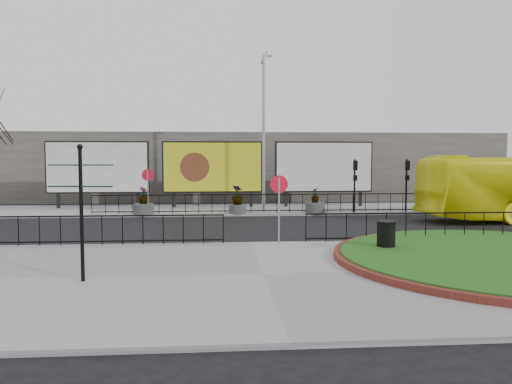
{
  "coord_description": "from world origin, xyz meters",
  "views": [
    {
      "loc": [
        -1.2,
        -18.13,
        3.24
      ],
      "look_at": [
        0.36,
        2.01,
        1.82
      ],
      "focal_mm": 35.0,
      "sensor_mm": 36.0,
      "label": 1
    }
  ],
  "objects": [
    {
      "name": "planter_b",
      "position": [
        -0.11,
        9.4,
        0.74
      ],
      "size": [
        0.94,
        0.94,
        1.57
      ],
      "color": "#4C4C4F",
      "rests_on": "pavement_far"
    },
    {
      "name": "railing_near_left",
      "position": [
        -6.0,
        -0.3,
        0.67
      ],
      "size": [
        10.0,
        0.1,
        1.1
      ],
      "primitive_type": null,
      "color": "black",
      "rests_on": "pavement_near"
    },
    {
      "name": "fingerpost_sign",
      "position": [
        -4.6,
        -5.44,
        2.2
      ],
      "size": [
        1.62,
        0.45,
        3.45
      ],
      "rotation": [
        0.0,
        0.0,
        -0.19
      ],
      "color": "black",
      "rests_on": "pavement_near"
    },
    {
      "name": "signal_pole_b",
      "position": [
        9.5,
        9.34,
        2.1
      ],
      "size": [
        0.22,
        0.26,
        3.0
      ],
      "color": "black",
      "rests_on": "pavement_far"
    },
    {
      "name": "pavement_far",
      "position": [
        0.0,
        12.0,
        0.06
      ],
      "size": [
        44.0,
        6.0,
        0.12
      ],
      "primitive_type": "cube",
      "color": "gray",
      "rests_on": "ground"
    },
    {
      "name": "billboard_mid",
      "position": [
        -1.5,
        12.97,
        2.6
      ],
      "size": [
        6.2,
        0.31,
        4.1
      ],
      "color": "black",
      "rests_on": "pavement_far"
    },
    {
      "name": "railing_near_right",
      "position": [
        6.5,
        -0.3,
        0.67
      ],
      "size": [
        9.0,
        0.1,
        1.1
      ],
      "primitive_type": null,
      "color": "black",
      "rests_on": "pavement_near"
    },
    {
      "name": "pavement_near",
      "position": [
        0.0,
        -5.0,
        0.06
      ],
      "size": [
        30.0,
        10.0,
        0.12
      ],
      "primitive_type": "cube",
      "color": "gray",
      "rests_on": "ground"
    },
    {
      "name": "grass_lawn",
      "position": [
        7.5,
        -4.0,
        0.23
      ],
      "size": [
        10.0,
        10.0,
        0.22
      ],
      "primitive_type": "cylinder",
      "color": "#1C4312",
      "rests_on": "pavement_near"
    },
    {
      "name": "railing_far",
      "position": [
        1.0,
        9.3,
        0.67
      ],
      "size": [
        18.0,
        0.1,
        1.1
      ],
      "primitive_type": null,
      "color": "black",
      "rests_on": "pavement_far"
    },
    {
      "name": "planter_c",
      "position": [
        4.26,
        9.4,
        0.55
      ],
      "size": [
        1.1,
        1.1,
        1.41
      ],
      "color": "#4C4C4F",
      "rests_on": "pavement_far"
    },
    {
      "name": "speed_sign_far",
      "position": [
        -5.0,
        9.4,
        1.92
      ],
      "size": [
        0.64,
        0.07,
        2.47
      ],
      "color": "gray",
      "rests_on": "pavement_far"
    },
    {
      "name": "litter_bin",
      "position": [
        4.26,
        -2.44,
        0.65
      ],
      "size": [
        0.63,
        0.63,
        1.05
      ],
      "color": "black",
      "rests_on": "pavement_near"
    },
    {
      "name": "building_backdrop",
      "position": [
        0.0,
        22.0,
        2.5
      ],
      "size": [
        40.0,
        10.0,
        5.0
      ],
      "primitive_type": "cube",
      "color": "#69635C",
      "rests_on": "ground"
    },
    {
      "name": "speed_sign_near",
      "position": [
        1.0,
        -0.4,
        1.92
      ],
      "size": [
        0.64,
        0.07,
        2.47
      ],
      "color": "gray",
      "rests_on": "pavement_near"
    },
    {
      "name": "lamp_post",
      "position": [
        1.51,
        11.0,
        4.83
      ],
      "size": [
        0.74,
        0.18,
        9.23
      ],
      "color": "gray",
      "rests_on": "pavement_far"
    },
    {
      "name": "planter_a",
      "position": [
        -5.25,
        9.4,
        0.6
      ],
      "size": [
        1.1,
        1.1,
        1.5
      ],
      "color": "#4C4C4F",
      "rests_on": "pavement_far"
    },
    {
      "name": "billboard_left",
      "position": [
        -8.5,
        12.97,
        2.6
      ],
      "size": [
        6.2,
        0.31,
        4.1
      ],
      "color": "black",
      "rests_on": "pavement_far"
    },
    {
      "name": "ground",
      "position": [
        0.0,
        0.0,
        0.0
      ],
      "size": [
        90.0,
        90.0,
        0.0
      ],
      "primitive_type": "plane",
      "color": "black",
      "rests_on": "ground"
    },
    {
      "name": "billboard_right",
      "position": [
        5.5,
        12.97,
        2.6
      ],
      "size": [
        6.2,
        0.31,
        4.1
      ],
      "color": "black",
      "rests_on": "pavement_far"
    },
    {
      "name": "brick_edge",
      "position": [
        7.5,
        -4.0,
        0.21
      ],
      "size": [
        10.4,
        10.4,
        0.18
      ],
      "primitive_type": "cylinder",
      "color": "maroon",
      "rests_on": "pavement_near"
    },
    {
      "name": "signal_pole_a",
      "position": [
        6.5,
        9.34,
        2.1
      ],
      "size": [
        0.22,
        0.26,
        3.0
      ],
      "color": "black",
      "rests_on": "pavement_far"
    }
  ]
}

